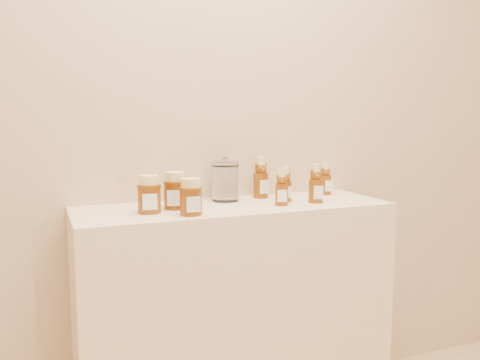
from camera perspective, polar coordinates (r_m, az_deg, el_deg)
name	(u,v)px	position (r m, az deg, el deg)	size (l,w,h in m)	color
wall_back	(217,88)	(2.10, -2.65, 10.27)	(3.50, 0.02, 2.70)	tan
display_table	(235,318)	(2.07, -0.59, -15.23)	(1.20, 0.40, 0.90)	beige
bear_bottle_back_left	(261,175)	(2.10, 2.34, 0.61)	(0.07, 0.07, 0.19)	#612C07
bear_bottle_back_mid	(285,182)	(2.02, 5.13, -0.24)	(0.05, 0.05, 0.15)	#612C07
bear_bottle_back_right	(326,176)	(2.22, 9.58, 0.40)	(0.05, 0.05, 0.16)	#612C07
bear_bottle_front_left	(282,185)	(1.93, 4.71, -0.55)	(0.05, 0.05, 0.16)	#612C07
bear_bottle_front_right	(316,181)	(2.01, 8.52, -0.07)	(0.06, 0.06, 0.17)	#612C07
honey_jar_left	(149,194)	(1.81, -10.17, -1.56)	(0.08, 0.08, 0.13)	#612C07
honey_jar_back	(175,190)	(1.87, -7.31, -1.16)	(0.09, 0.09, 0.14)	#612C07
honey_jar_front	(191,197)	(1.75, -5.55, -1.88)	(0.08, 0.08, 0.13)	#612C07
glass_canister	(225,180)	(2.02, -1.68, 0.04)	(0.11, 0.11, 0.17)	white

